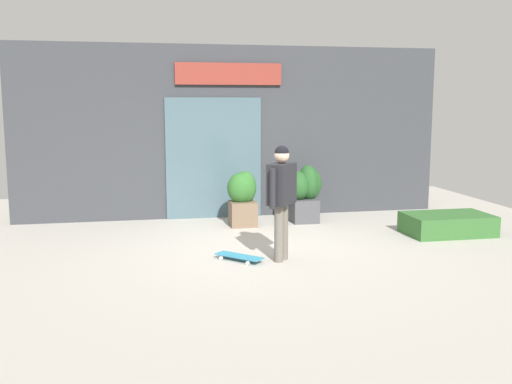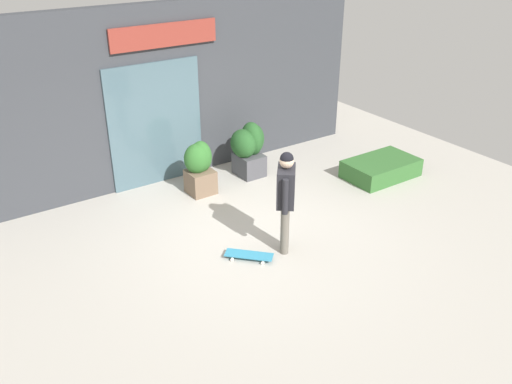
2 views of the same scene
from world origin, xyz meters
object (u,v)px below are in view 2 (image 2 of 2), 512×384
skateboarder (286,192)px  planter_box_left (249,146)px  skateboard (249,255)px  planter_box_right (199,165)px

skateboarder → planter_box_left: (1.11, 2.67, -0.41)m
skateboard → planter_box_left: 3.12m
skateboarder → skateboard: 1.13m
planter_box_left → skateboard: bearing=-123.5°
planter_box_right → skateboarder: bearing=-87.5°
skateboarder → planter_box_right: size_ratio=1.64×
skateboarder → planter_box_right: skateboarder is taller
skateboard → planter_box_right: bearing=-55.6°
skateboard → planter_box_right: 2.49m
planter_box_left → skateboarder: bearing=-112.5°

